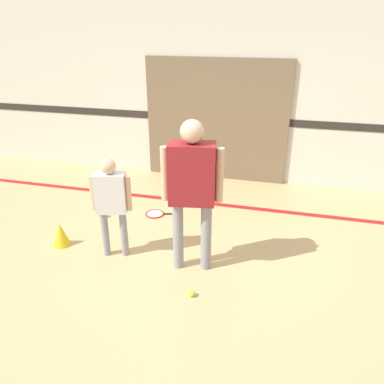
{
  "coord_description": "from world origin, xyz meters",
  "views": [
    {
      "loc": [
        0.98,
        -3.38,
        2.46
      ],
      "look_at": [
        0.12,
        -0.05,
        0.91
      ],
      "focal_mm": 35.0,
      "sensor_mm": 36.0,
      "label": 1
    }
  ],
  "objects_px": {
    "racket_spare_on_floor": "(156,214)",
    "tennis_ball_by_spare_racket": "(174,207)",
    "tennis_ball_stray_left": "(106,215)",
    "tennis_ball_near_instructor": "(192,293)",
    "person_instructor": "(192,182)",
    "training_cone": "(61,234)",
    "person_student_left": "(111,198)"
  },
  "relations": [
    {
      "from": "tennis_ball_near_instructor",
      "to": "training_cone",
      "type": "bearing_deg",
      "value": 163.64
    },
    {
      "from": "tennis_ball_stray_left",
      "to": "training_cone",
      "type": "bearing_deg",
      "value": -103.4
    },
    {
      "from": "tennis_ball_stray_left",
      "to": "training_cone",
      "type": "xyz_separation_m",
      "value": [
        -0.19,
        -0.79,
        0.11
      ]
    },
    {
      "from": "person_student_left",
      "to": "training_cone",
      "type": "height_order",
      "value": "person_student_left"
    },
    {
      "from": "tennis_ball_near_instructor",
      "to": "tennis_ball_stray_left",
      "type": "bearing_deg",
      "value": 140.36
    },
    {
      "from": "tennis_ball_by_spare_racket",
      "to": "training_cone",
      "type": "distance_m",
      "value": 1.64
    },
    {
      "from": "tennis_ball_by_spare_racket",
      "to": "person_student_left",
      "type": "bearing_deg",
      "value": -103.93
    },
    {
      "from": "person_instructor",
      "to": "tennis_ball_stray_left",
      "type": "relative_size",
      "value": 24.97
    },
    {
      "from": "training_cone",
      "to": "person_student_left",
      "type": "bearing_deg",
      "value": -1.78
    },
    {
      "from": "person_instructor",
      "to": "person_student_left",
      "type": "bearing_deg",
      "value": 169.53
    },
    {
      "from": "person_instructor",
      "to": "tennis_ball_near_instructor",
      "type": "xyz_separation_m",
      "value": [
        0.12,
        -0.48,
        -0.99
      ]
    },
    {
      "from": "racket_spare_on_floor",
      "to": "tennis_ball_stray_left",
      "type": "relative_size",
      "value": 7.52
    },
    {
      "from": "person_student_left",
      "to": "racket_spare_on_floor",
      "type": "xyz_separation_m",
      "value": [
        0.12,
        1.06,
        -0.72
      ]
    },
    {
      "from": "tennis_ball_near_instructor",
      "to": "person_student_left",
      "type": "bearing_deg",
      "value": 154.47
    },
    {
      "from": "racket_spare_on_floor",
      "to": "tennis_ball_by_spare_racket",
      "type": "xyz_separation_m",
      "value": [
        0.2,
        0.22,
        0.02
      ]
    },
    {
      "from": "racket_spare_on_floor",
      "to": "tennis_ball_near_instructor",
      "type": "xyz_separation_m",
      "value": [
        0.92,
        -1.55,
        0.02
      ]
    },
    {
      "from": "tennis_ball_by_spare_racket",
      "to": "tennis_ball_stray_left",
      "type": "distance_m",
      "value": 0.98
    },
    {
      "from": "person_student_left",
      "to": "tennis_ball_near_instructor",
      "type": "bearing_deg",
      "value": -39.43
    },
    {
      "from": "racket_spare_on_floor",
      "to": "tennis_ball_stray_left",
      "type": "distance_m",
      "value": 0.7
    },
    {
      "from": "person_instructor",
      "to": "tennis_ball_near_instructor",
      "type": "bearing_deg",
      "value": -85.48
    },
    {
      "from": "racket_spare_on_floor",
      "to": "person_instructor",
      "type": "bearing_deg",
      "value": -67.43
    },
    {
      "from": "person_instructor",
      "to": "tennis_ball_by_spare_racket",
      "type": "distance_m",
      "value": 1.73
    },
    {
      "from": "person_instructor",
      "to": "person_student_left",
      "type": "distance_m",
      "value": 0.96
    },
    {
      "from": "racket_spare_on_floor",
      "to": "tennis_ball_near_instructor",
      "type": "bearing_deg",
      "value": -73.47
    },
    {
      "from": "tennis_ball_by_spare_racket",
      "to": "training_cone",
      "type": "xyz_separation_m",
      "value": [
        -1.04,
        -1.26,
        0.11
      ]
    },
    {
      "from": "person_student_left",
      "to": "tennis_ball_near_instructor",
      "type": "xyz_separation_m",
      "value": [
        1.04,
        -0.49,
        -0.69
      ]
    },
    {
      "from": "tennis_ball_near_instructor",
      "to": "tennis_ball_stray_left",
      "type": "relative_size",
      "value": 1.0
    },
    {
      "from": "person_student_left",
      "to": "tennis_ball_near_instructor",
      "type": "distance_m",
      "value": 1.34
    },
    {
      "from": "person_instructor",
      "to": "tennis_ball_by_spare_racket",
      "type": "height_order",
      "value": "person_instructor"
    },
    {
      "from": "tennis_ball_stray_left",
      "to": "tennis_ball_near_instructor",
      "type": "bearing_deg",
      "value": -39.64
    },
    {
      "from": "person_instructor",
      "to": "tennis_ball_stray_left",
      "type": "xyz_separation_m",
      "value": [
        -1.45,
        0.82,
        -0.99
      ]
    },
    {
      "from": "person_instructor",
      "to": "training_cone",
      "type": "relative_size",
      "value": 5.59
    }
  ]
}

